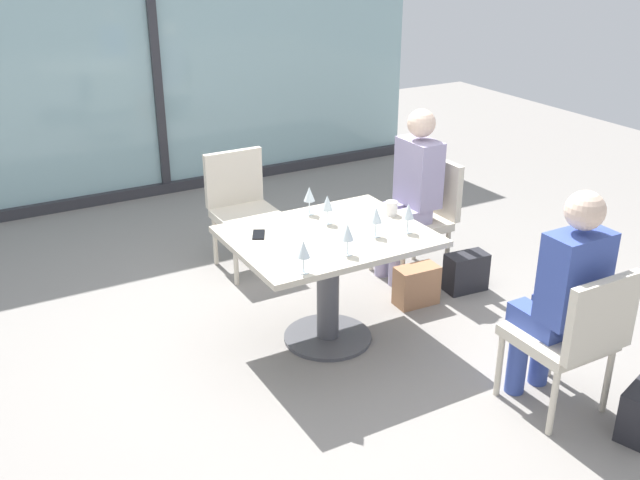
{
  "coord_description": "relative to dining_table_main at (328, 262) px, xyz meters",
  "views": [
    {
      "loc": [
        -2.03,
        -3.51,
        2.46
      ],
      "look_at": [
        0.0,
        0.1,
        0.65
      ],
      "focal_mm": 41.25,
      "sensor_mm": 36.0,
      "label": 1
    }
  ],
  "objects": [
    {
      "name": "dining_table_main",
      "position": [
        0.0,
        0.0,
        0.0
      ],
      "size": [
        1.17,
        0.92,
        0.73
      ],
      "color": "#BCB29E",
      "rests_on": "ground_plane"
    },
    {
      "name": "person_far_right",
      "position": [
        0.98,
        0.51,
        0.16
      ],
      "size": [
        0.39,
        0.34,
        1.26
      ],
      "color": "#9E93B7",
      "rests_on": "ground_plane"
    },
    {
      "name": "chair_front_right",
      "position": [
        0.73,
        -1.29,
        -0.04
      ],
      "size": [
        0.46,
        0.5,
        0.87
      ],
      "color": "beige",
      "rests_on": "ground_plane"
    },
    {
      "name": "window_wall_backdrop",
      "position": [
        0.0,
        3.2,
        0.67
      ],
      "size": [
        5.51,
        0.1,
        2.7
      ],
      "color": "#92B7BC",
      "rests_on": "ground_plane"
    },
    {
      "name": "person_front_right",
      "position": [
        0.73,
        -1.18,
        0.16
      ],
      "size": [
        0.34,
        0.39,
        1.26
      ],
      "color": "#384C9E",
      "rests_on": "ground_plane"
    },
    {
      "name": "wine_glass_3",
      "position": [
        -0.38,
        -0.4,
        0.32
      ],
      "size": [
        0.07,
        0.07,
        0.18
      ],
      "color": "silver",
      "rests_on": "dining_table_main"
    },
    {
      "name": "coffee_cup",
      "position": [
        0.51,
        0.07,
        0.23
      ],
      "size": [
        0.08,
        0.08,
        0.09
      ],
      "primitive_type": "cylinder",
      "color": "white",
      "rests_on": "dining_table_main"
    },
    {
      "name": "chair_near_window",
      "position": [
        0.0,
        1.29,
        -0.04
      ],
      "size": [
        0.46,
        0.51,
        0.87
      ],
      "color": "beige",
      "rests_on": "ground_plane"
    },
    {
      "name": "handbag_2",
      "position": [
        1.2,
        0.1,
        -0.4
      ],
      "size": [
        0.31,
        0.19,
        0.28
      ],
      "primitive_type": "cube",
      "rotation": [
        0.0,
        0.0,
        -0.09
      ],
      "color": "#232328",
      "rests_on": "ground_plane"
    },
    {
      "name": "wine_glass_1",
      "position": [
        0.43,
        -0.22,
        0.32
      ],
      "size": [
        0.07,
        0.07,
        0.18
      ],
      "color": "silver",
      "rests_on": "dining_table_main"
    },
    {
      "name": "wine_glass_0",
      "position": [
        0.23,
        -0.17,
        0.32
      ],
      "size": [
        0.07,
        0.07,
        0.18
      ],
      "color": "silver",
      "rests_on": "dining_table_main"
    },
    {
      "name": "cell_phone_on_table",
      "position": [
        -0.37,
        0.18,
        0.19
      ],
      "size": [
        0.13,
        0.16,
        0.01
      ],
      "primitive_type": "cube",
      "rotation": [
        0.0,
        0.0,
        -0.48
      ],
      "color": "black",
      "rests_on": "dining_table_main"
    },
    {
      "name": "chair_far_right",
      "position": [
        1.09,
        0.51,
        -0.04
      ],
      "size": [
        0.5,
        0.46,
        0.87
      ],
      "color": "beige",
      "rests_on": "ground_plane"
    },
    {
      "name": "wine_glass_5",
      "position": [
        -0.06,
        -0.31,
        0.32
      ],
      "size": [
        0.07,
        0.07,
        0.18
      ],
      "color": "silver",
      "rests_on": "dining_table_main"
    },
    {
      "name": "handbag_0",
      "position": [
        0.77,
        0.11,
        -0.4
      ],
      "size": [
        0.31,
        0.17,
        0.28
      ],
      "primitive_type": "cube",
      "rotation": [
        0.0,
        0.0,
        -0.05
      ],
      "color": "#A3704C",
      "rests_on": "ground_plane"
    },
    {
      "name": "ground_plane",
      "position": [
        0.0,
        0.0,
        -0.54
      ],
      "size": [
        12.0,
        12.0,
        0.0
      ],
      "primitive_type": "plane",
      "color": "gray"
    },
    {
      "name": "wine_glass_2",
      "position": [
        0.06,
        0.34,
        0.32
      ],
      "size": [
        0.07,
        0.07,
        0.18
      ],
      "color": "silver",
      "rests_on": "dining_table_main"
    },
    {
      "name": "wine_glass_4",
      "position": [
        0.08,
        0.14,
        0.32
      ],
      "size": [
        0.07,
        0.07,
        0.18
      ],
      "color": "silver",
      "rests_on": "dining_table_main"
    }
  ]
}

